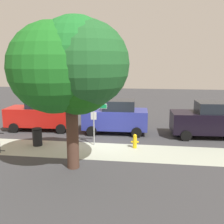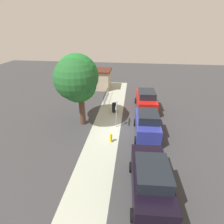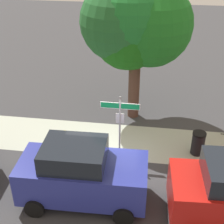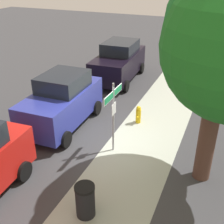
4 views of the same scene
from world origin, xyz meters
name	(u,v)px [view 1 (image 1 of 4)]	position (x,y,z in m)	size (l,w,h in m)	color
ground_plane	(103,143)	(0.00, 0.00, 0.00)	(60.00, 60.00, 0.00)	#38383A
sidewalk_strip	(62,149)	(2.00, 1.30, 0.00)	(24.00, 2.60, 0.00)	#A6AD9C
street_sign	(94,114)	(0.44, 0.40, 1.80)	(1.49, 0.07, 2.62)	#9EA0A5
shade_tree	(72,67)	(0.58, 3.73, 4.41)	(4.87, 3.83, 6.44)	#4D3328
car_black	(211,120)	(-6.38, -2.11, 1.08)	(4.76, 2.32, 2.20)	black
car_blue	(116,117)	(-0.48, -2.25, 1.08)	(4.18, 2.13, 2.19)	navy
car_red	(42,114)	(4.62, -2.41, 1.08)	(4.73, 2.34, 2.19)	red
fire_hydrant	(135,141)	(-1.86, 0.60, 0.38)	(0.42, 0.22, 0.78)	yellow
trash_bin	(37,137)	(3.55, 0.90, 0.49)	(0.55, 0.55, 0.98)	black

